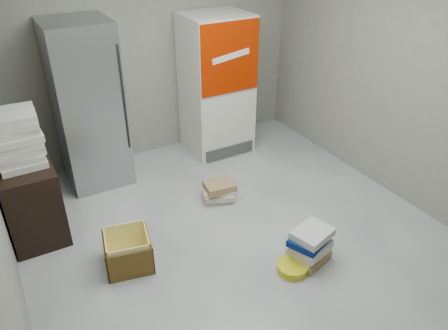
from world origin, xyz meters
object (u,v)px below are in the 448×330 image
wood_shelf (31,199)px  cardboard_box (128,252)px  steel_fridge (88,106)px  coke_cooler (216,85)px  phonebook_stack_main (310,246)px

wood_shelf → cardboard_box: size_ratio=1.63×
wood_shelf → cardboard_box: (0.65, -0.93, -0.26)m
steel_fridge → wood_shelf: size_ratio=2.37×
steel_fridge → coke_cooler: steel_fridge is taller
phonebook_stack_main → cardboard_box: 1.68m
coke_cooler → wood_shelf: coke_cooler is taller
coke_cooler → phonebook_stack_main: bearing=-98.0°
wood_shelf → cardboard_box: bearing=-54.9°
coke_cooler → wood_shelf: bearing=-163.7°
wood_shelf → phonebook_stack_main: bearing=-38.6°
coke_cooler → wood_shelf: 2.63m
wood_shelf → steel_fridge: bearing=41.3°
steel_fridge → cardboard_box: size_ratio=3.86×
wood_shelf → phonebook_stack_main: (2.14, -1.71, -0.22)m
cardboard_box → wood_shelf: bearing=136.6°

